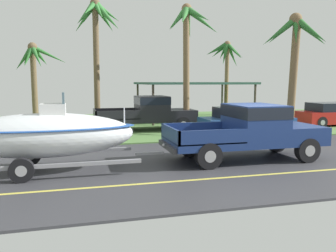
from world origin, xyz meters
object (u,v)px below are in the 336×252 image
at_px(parked_sedan_near, 333,114).
at_px(parked_sedan_far, 245,122).
at_px(palm_tree_far_right, 188,34).
at_px(pickup_truck_towing, 253,129).
at_px(parked_pickup_background, 151,112).
at_px(carport_awning, 193,84).
at_px(palm_tree_far_left, 296,45).
at_px(palm_tree_near_left, 226,57).
at_px(boat_on_trailer, 44,135).
at_px(palm_tree_mid, 97,27).
at_px(palm_tree_near_right, 34,64).

relative_size(parked_sedan_near, parked_sedan_far, 1.00).
bearing_deg(parked_sedan_near, palm_tree_far_right, 176.93).
relative_size(pickup_truck_towing, parked_pickup_background, 0.99).
distance_m(carport_awning, palm_tree_far_left, 7.84).
distance_m(parked_sedan_far, palm_tree_near_left, 10.98).
distance_m(pickup_truck_towing, palm_tree_far_right, 8.54).
bearing_deg(parked_pickup_background, carport_awning, 49.28).
bearing_deg(parked_pickup_background, pickup_truck_towing, -76.33).
height_order(palm_tree_near_left, palm_tree_far_right, palm_tree_far_right).
distance_m(boat_on_trailer, palm_tree_far_right, 10.88).
distance_m(palm_tree_near_left, palm_tree_mid, 11.44).
distance_m(boat_on_trailer, palm_tree_mid, 10.50).
xyz_separation_m(palm_tree_near_left, palm_tree_far_right, (-5.43, -7.14, 0.63)).
relative_size(parked_sedan_near, carport_awning, 0.62).
xyz_separation_m(boat_on_trailer, palm_tree_far_left, (11.71, 5.16, 3.33)).
height_order(parked_pickup_background, parked_sedan_near, parked_pickup_background).
relative_size(pickup_truck_towing, palm_tree_near_right, 1.09).
distance_m(parked_pickup_background, palm_tree_far_right, 4.53).
bearing_deg(carport_awning, pickup_truck_towing, -99.26).
distance_m(boat_on_trailer, parked_pickup_background, 9.03).
relative_size(pickup_truck_towing, boat_on_trailer, 0.85).
relative_size(parked_sedan_far, palm_tree_far_right, 0.66).
distance_m(boat_on_trailer, parked_sedan_near, 17.25).
relative_size(boat_on_trailer, palm_tree_far_left, 1.06).
bearing_deg(parked_sedan_far, carport_awning, 92.09).
height_order(boat_on_trailer, palm_tree_near_right, palm_tree_near_right).
xyz_separation_m(parked_sedan_far, palm_tree_far_right, (-2.12, 2.61, 4.43)).
bearing_deg(carport_awning, palm_tree_near_right, 177.45).
relative_size(palm_tree_near_right, palm_tree_far_right, 0.75).
bearing_deg(palm_tree_far_right, parked_sedan_far, -50.87).
relative_size(parked_sedan_far, carport_awning, 0.62).
bearing_deg(palm_tree_far_right, parked_sedan_near, -3.07).
relative_size(boat_on_trailer, palm_tree_near_left, 1.12).
bearing_deg(palm_tree_mid, parked_pickup_background, -31.36).
height_order(palm_tree_near_right, palm_tree_far_right, palm_tree_far_right).
height_order(pickup_truck_towing, palm_tree_mid, palm_tree_mid).
distance_m(palm_tree_mid, palm_tree_far_right, 4.94).
bearing_deg(boat_on_trailer, palm_tree_mid, 76.78).
height_order(parked_sedan_far, palm_tree_far_left, palm_tree_far_left).
xyz_separation_m(parked_sedan_near, parked_sedan_far, (-6.86, -2.13, 0.00)).
xyz_separation_m(pickup_truck_towing, palm_tree_near_left, (5.54, 14.65, 3.45)).
bearing_deg(palm_tree_far_left, palm_tree_near_left, 87.03).
height_order(pickup_truck_towing, palm_tree_far_right, palm_tree_far_right).
height_order(boat_on_trailer, parked_pickup_background, boat_on_trailer).
relative_size(pickup_truck_towing, palm_tree_far_right, 0.81).
bearing_deg(pickup_truck_towing, palm_tree_near_left, 69.27).
bearing_deg(palm_tree_near_left, palm_tree_mid, -151.69).
height_order(palm_tree_near_left, palm_tree_far_left, palm_tree_far_left).
bearing_deg(parked_sedan_far, palm_tree_mid, 147.08).
relative_size(carport_awning, palm_tree_far_left, 1.18).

